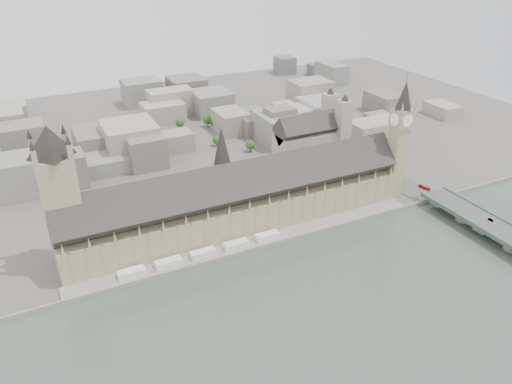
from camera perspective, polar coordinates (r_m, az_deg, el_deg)
name	(u,v)px	position (r m, az deg, el deg)	size (l,w,h in m)	color
ground	(251,239)	(370.84, -0.63, -5.40)	(900.00, 900.00, 0.00)	#595651
embankment_wall	(260,248)	(358.78, 0.42, -6.37)	(600.00, 1.50, 3.00)	gray
river_terrace	(255,243)	(364.64, -0.11, -5.85)	(270.00, 15.00, 2.00)	gray
terrace_tents	(203,253)	(350.61, -6.07, -6.96)	(118.00, 7.00, 4.00)	white
palace_of_westminster	(239,201)	(374.56, -1.95, -1.01)	(265.00, 40.73, 55.44)	gray
elizabeth_tower	(400,132)	(421.86, 16.09, 6.56)	(17.00, 17.00, 107.50)	gray
victoria_tower	(59,192)	(340.16, -21.55, -0.04)	(30.00, 30.00, 100.00)	gray
central_tower	(222,157)	(360.74, -3.91, 4.00)	(13.00, 13.00, 48.00)	tan
westminster_bridge	(504,238)	(404.57, 26.51, -4.75)	(25.00, 325.00, 10.25)	#474749
westminster_abbey	(312,140)	(482.02, 6.39, 5.91)	(68.00, 36.00, 64.00)	#9D968E
city_skyline_inland	(155,117)	(572.43, -11.46, 8.42)	(720.00, 360.00, 38.00)	gray
park_trees	(208,199)	(411.37, -5.52, -0.75)	(110.00, 30.00, 15.00)	#224418
red_bus_north	(424,188)	(440.85, 18.68, 0.47)	(2.37, 10.15, 2.83)	red
car_silver	(491,220)	(412.32, 25.25, -2.89)	(1.51, 4.32, 1.42)	gray
car_approach	(384,159)	(488.22, 14.40, 3.67)	(1.97, 4.84, 1.40)	gray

